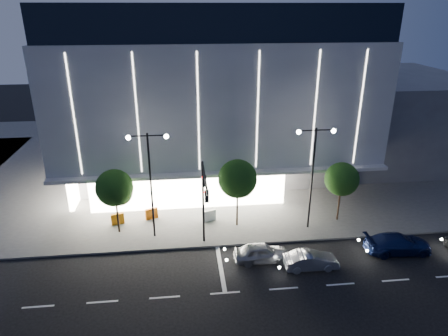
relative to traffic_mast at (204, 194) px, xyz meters
The scene contains 16 objects.
ground 6.12m from the traffic_mast, 106.66° to the right, with size 160.00×160.00×0.00m, color black.
sidewalk_museum 21.62m from the traffic_mast, 79.04° to the left, with size 70.00×40.00×0.15m, color #474747.
museum 19.54m from the traffic_mast, 84.04° to the left, with size 30.00×25.80×18.00m.
annex_building 32.43m from the traffic_mast, 39.57° to the left, with size 16.00×20.00×10.00m, color #4C4C51.
traffic_mast is the anchor object (origin of this frame).
street_lamp_west 4.89m from the traffic_mast, 146.35° to the left, with size 3.16×0.36×9.00m.
street_lamp_east 9.43m from the traffic_mast, 16.48° to the left, with size 3.16×0.36×9.00m.
tree_left 7.95m from the traffic_mast, 152.16° to the left, with size 3.02×3.02×5.72m.
tree_mid 4.82m from the traffic_mast, 50.58° to the left, with size 3.25×3.25×6.15m.
tree_right 12.63m from the traffic_mast, 17.02° to the left, with size 2.91×2.91×5.51m.
car_lead 6.15m from the traffic_mast, 20.34° to the right, with size 1.66×4.13×1.41m, color gray.
car_second 9.12m from the traffic_mast, 20.45° to the right, with size 1.38×3.95×1.30m, color #9A9CA1.
car_third 15.52m from the traffic_mast, ahead, with size 2.09×5.13×1.49m, color navy.
barrier_a 9.83m from the traffic_mast, 145.64° to the left, with size 1.10×0.25×1.00m, color #D06D0B.
barrier_c 8.35m from the traffic_mast, 128.22° to the left, with size 1.10×0.25×1.00m, color orange.
barrier_d 6.47m from the traffic_mast, 81.30° to the left, with size 1.10×0.25×1.00m, color white.
Camera 1 is at (-0.44, -22.87, 17.77)m, focal length 32.00 mm.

